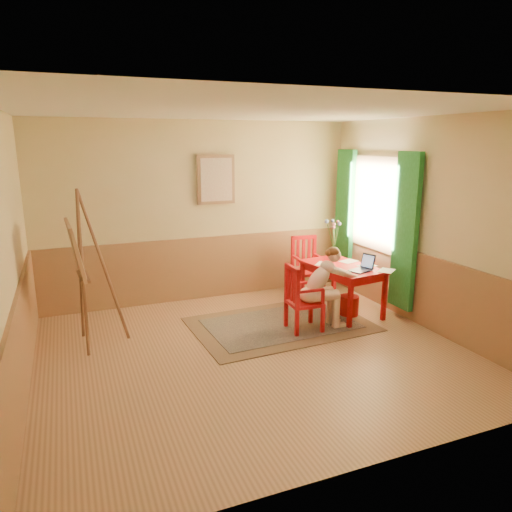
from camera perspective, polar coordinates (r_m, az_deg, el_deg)
name	(u,v)px	position (r m, az deg, el deg)	size (l,w,h in m)	color
room	(254,239)	(5.38, -0.28, 2.11)	(5.04, 4.54, 2.84)	tan
wainscot	(232,294)	(6.33, -2.94, -4.55)	(5.00, 4.50, 1.00)	#966B48
window	(373,217)	(7.50, 13.96, 4.57)	(0.12, 2.01, 2.20)	white
wall_portrait	(216,180)	(7.45, -4.83, 9.16)	(0.60, 0.05, 0.76)	#A17651
rug	(281,324)	(6.63, 2.99, -8.20)	(2.47, 1.71, 0.02)	#8C7251
table	(342,271)	(7.02, 10.35, -1.83)	(0.88, 1.29, 0.72)	red
chair_left	(301,299)	(6.30, 5.48, -5.13)	(0.43, 0.42, 0.91)	red
chair_back	(307,267)	(7.74, 6.13, -1.30)	(0.47, 0.49, 0.98)	red
figure	(323,285)	(6.38, 8.10, -3.43)	(0.83, 0.36, 1.12)	beige
laptop	(363,267)	(6.78, 12.76, -1.34)	(0.41, 0.32, 0.22)	#1E2338
papers	(356,265)	(7.04, 11.96, -1.09)	(0.96, 0.98, 0.00)	white
vase	(334,240)	(7.40, 9.34, 1.93)	(0.22, 0.32, 0.61)	#3F724C
wastebasket	(349,306)	(7.05, 11.15, -5.90)	(0.28, 0.28, 0.30)	#A41614
easel	(79,255)	(6.02, -20.54, 0.09)	(0.67, 0.87, 1.95)	brown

